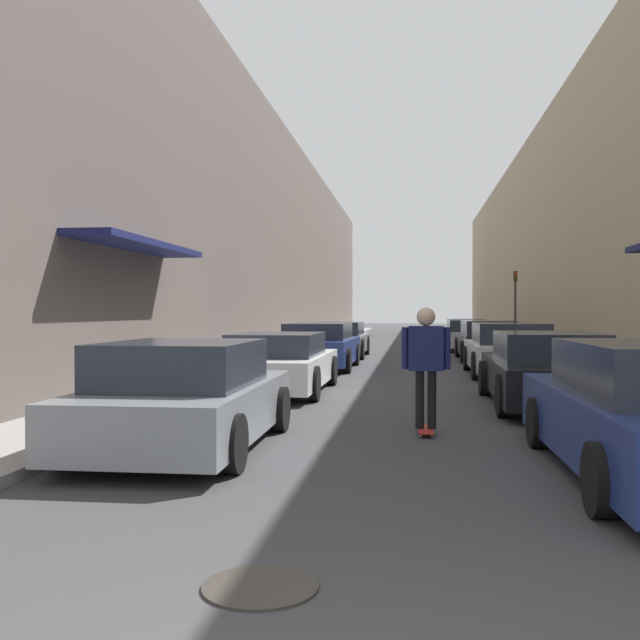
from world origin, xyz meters
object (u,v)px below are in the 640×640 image
object	(u,v)px
parked_car_left_2	(319,347)
parked_car_left_0	(186,397)
parked_car_right_5	(465,332)
manhole_cover	(260,586)
parked_car_left_3	(339,340)
parked_car_right_4	(469,336)
parked_car_right_3	(487,341)
parked_car_right_2	(509,350)
traffic_light	(515,299)
parked_car_left_1	(279,363)
parked_car_right_1	(546,370)
skateboarder	(426,356)

from	to	relation	value
parked_car_left_2	parked_car_left_0	bearing A→B (deg)	-90.18
parked_car_right_5	manhole_cover	bearing A→B (deg)	-96.23
parked_car_left_3	parked_car_left_0	bearing A→B (deg)	-90.18
parked_car_right_4	parked_car_right_3	bearing A→B (deg)	-88.10
parked_car_left_2	parked_car_right_5	bearing A→B (deg)	71.15
parked_car_left_0	parked_car_left_2	size ratio (longest dim) A/B	0.92
parked_car_left_2	parked_car_right_5	distance (m)	15.94
parked_car_left_2	parked_car_right_5	size ratio (longest dim) A/B	0.97
parked_car_left_3	parked_car_right_2	world-z (taller)	parked_car_right_2
parked_car_left_0	parked_car_left_3	world-z (taller)	parked_car_left_0
parked_car_left_0	traffic_light	world-z (taller)	traffic_light
parked_car_left_1	parked_car_right_1	world-z (taller)	parked_car_right_1
parked_car_right_5	skateboarder	world-z (taller)	skateboarder
parked_car_left_1	traffic_light	xyz separation A→B (m)	(7.09, 17.69, 1.57)
manhole_cover	parked_car_right_4	bearing A→B (deg)	82.99
parked_car_left_3	skateboarder	distance (m)	16.04
skateboarder	parked_car_right_4	bearing A→B (deg)	84.08
parked_car_left_3	skateboarder	xyz separation A→B (m)	(2.81, -15.79, 0.42)
parked_car_left_2	traffic_light	xyz separation A→B (m)	(7.06, 11.80, 1.52)
parked_car_left_2	parked_car_right_4	xyz separation A→B (m)	(4.94, 9.91, -0.01)
parked_car_right_3	parked_car_right_5	xyz separation A→B (m)	(0.03, 10.68, -0.02)
parked_car_left_2	manhole_cover	world-z (taller)	parked_car_left_2
parked_car_right_4	traffic_light	size ratio (longest dim) A/B	1.27
parked_car_right_1	parked_car_right_3	distance (m)	11.79
parked_car_left_0	parked_car_left_2	distance (m)	11.85
parked_car_right_1	parked_car_left_1	bearing A→B (deg)	163.21
parked_car_right_4	skateboarder	xyz separation A→B (m)	(-2.11, -20.36, 0.42)
manhole_cover	parked_car_right_5	bearing A→B (deg)	83.77
parked_car_left_0	parked_car_right_3	xyz separation A→B (m)	(5.16, 16.25, 0.04)
parked_car_left_1	parked_car_right_3	size ratio (longest dim) A/B	0.98
parked_car_right_1	parked_car_right_5	world-z (taller)	parked_car_right_1
parked_car_right_3	skateboarder	xyz separation A→B (m)	(-2.29, -14.85, 0.39)
parked_car_right_4	traffic_light	distance (m)	3.22
skateboarder	traffic_light	distance (m)	22.67
parked_car_left_0	parked_car_left_1	size ratio (longest dim) A/B	0.89
parked_car_right_2	parked_car_right_3	xyz separation A→B (m)	(0.03, 5.77, 0.00)
parked_car_left_2	parked_car_right_2	size ratio (longest dim) A/B	1.00
parked_car_right_2	parked_car_left_2	bearing A→B (deg)	165.02
parked_car_left_3	parked_car_right_5	bearing A→B (deg)	62.22
parked_car_left_3	parked_car_left_1	bearing A→B (deg)	-90.25
parked_car_right_2	manhole_cover	distance (m)	14.97
parked_car_right_3	traffic_light	world-z (taller)	traffic_light
parked_car_left_1	parked_car_right_2	xyz separation A→B (m)	(5.13, 4.52, 0.06)
skateboarder	manhole_cover	world-z (taller)	skateboarder
parked_car_left_3	parked_car_right_3	distance (m)	5.19
manhole_cover	parked_car_left_2	bearing A→B (deg)	96.32
parked_car_right_2	parked_car_left_0	bearing A→B (deg)	-116.08
traffic_light	parked_car_right_3	bearing A→B (deg)	-104.67
parked_car_left_1	parked_car_left_2	bearing A→B (deg)	89.67
parked_car_left_2	skateboarder	world-z (taller)	skateboarder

